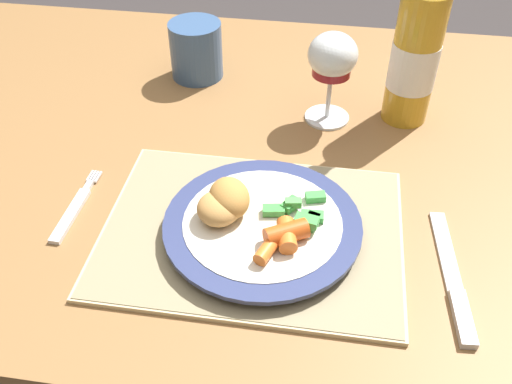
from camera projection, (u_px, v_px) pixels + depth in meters
The scene contains 11 objects.
dining_table at pixel (253, 192), 0.89m from camera, with size 1.33×0.81×0.74m.
placemat at pixel (252, 231), 0.69m from camera, with size 0.36×0.27×0.01m.
dinner_plate at pixel (262, 227), 0.67m from camera, with size 0.23×0.23×0.02m.
breaded_croquettes at pixel (225, 202), 0.66m from camera, with size 0.07×0.08×0.04m.
green_beans_pile at pixel (301, 211), 0.67m from camera, with size 0.07×0.07×0.02m.
glazed_carrots at pixel (283, 237), 0.63m from camera, with size 0.06×0.07×0.02m.
fork at pixel (74, 210), 0.71m from camera, with size 0.02×0.14×0.01m.
table_knife at pixel (454, 285), 0.62m from camera, with size 0.03×0.20×0.01m.
wine_glass at pixel (332, 60), 0.81m from camera, with size 0.07×0.07×0.14m.
bottle at pixel (416, 50), 0.80m from camera, with size 0.07×0.07×0.30m.
drinking_cup at pixel (196, 49), 0.94m from camera, with size 0.09×0.09×0.09m.
Camera 1 is at (0.11, -0.66, 1.23)m, focal length 40.00 mm.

